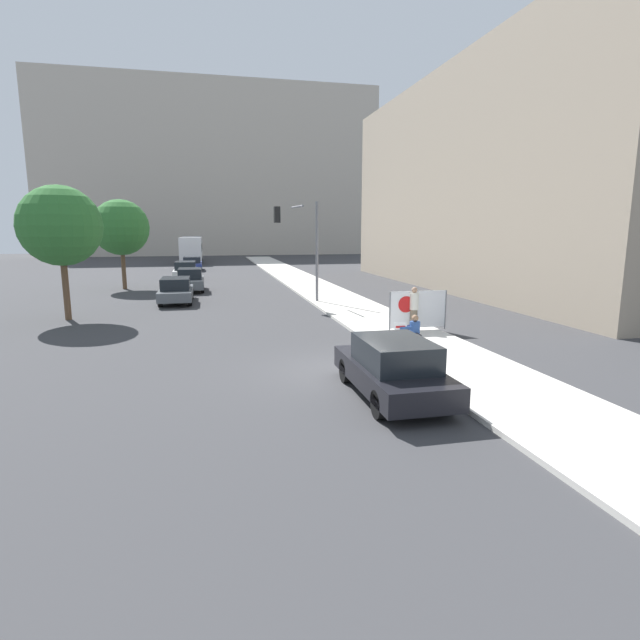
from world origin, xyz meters
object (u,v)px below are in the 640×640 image
jogger_on_sidewalk (414,309)px  car_on_road_far_lane (192,263)px  car_on_road_midblock (190,280)px  street_tree_midblock (121,228)px  protest_banner (418,309)px  car_on_road_distant (186,270)px  traffic_light_pole (302,235)px  parked_car_curbside (393,368)px  car_on_road_nearest (176,290)px  seated_protester (415,332)px  street_tree_near_curb (60,226)px  city_bus_on_road (192,248)px

jogger_on_sidewalk → car_on_road_far_lane: bearing=-96.4°
car_on_road_midblock → street_tree_midblock: bearing=152.7°
protest_banner → car_on_road_distant: size_ratio=0.51×
protest_banner → traffic_light_pole: 9.65m
parked_car_curbside → car_on_road_nearest: 18.68m
seated_protester → jogger_on_sidewalk: bearing=68.6°
car_on_road_nearest → car_on_road_far_lane: 22.76m
street_tree_near_curb → parked_car_curbside: bearing=-51.5°
street_tree_near_curb → protest_banner: bearing=-23.8°
car_on_road_midblock → car_on_road_far_lane: size_ratio=0.94×
traffic_light_pole → city_bus_on_road: size_ratio=0.44×
protest_banner → car_on_road_far_lane: size_ratio=0.55×
street_tree_near_curb → street_tree_midblock: 11.98m
street_tree_near_curb → car_on_road_midblock: bearing=62.1°
city_bus_on_road → car_on_road_nearest: bearing=-89.9°
car_on_road_midblock → city_bus_on_road: 30.64m
protest_banner → street_tree_midblock: size_ratio=0.40×
seated_protester → jogger_on_sidewalk: (1.29, 3.12, 0.25)m
parked_car_curbside → car_on_road_midblock: 23.55m
car_on_road_midblock → street_tree_midblock: 6.07m
protest_banner → street_tree_near_curb: bearing=156.2°
jogger_on_sidewalk → car_on_road_nearest: jogger_on_sidewalk is taller
seated_protester → car_on_road_midblock: size_ratio=0.29×
car_on_road_midblock → street_tree_near_curb: street_tree_near_curb is taller
seated_protester → protest_banner: (1.48, 3.19, 0.20)m
parked_car_curbside → car_on_road_midblock: (-5.41, 22.92, 0.02)m
protest_banner → street_tree_midblock: street_tree_midblock is taller
jogger_on_sidewalk → street_tree_midblock: street_tree_midblock is taller
seated_protester → car_on_road_far_lane: bearing=103.4°
car_on_road_nearest → street_tree_near_curb: bearing=-135.5°
traffic_light_pole → car_on_road_nearest: 7.68m
protest_banner → car_on_road_midblock: protest_banner is taller
car_on_road_far_lane → city_bus_on_road: 13.16m
seated_protester → jogger_on_sidewalk: 3.38m
car_on_road_distant → street_tree_near_curb: (-4.51, -17.94, 3.45)m
traffic_light_pole → car_on_road_distant: bearing=113.7°
car_on_road_nearest → street_tree_near_curb: 7.19m
traffic_light_pole → car_on_road_far_lane: traffic_light_pole is taller
traffic_light_pole → parked_car_curbside: bearing=-92.7°
seated_protester → car_on_road_nearest: (-8.25, 13.89, -0.05)m
seated_protester → car_on_road_nearest: car_on_road_nearest is taller
jogger_on_sidewalk → car_on_road_far_lane: (-9.24, 33.54, -0.31)m
protest_banner → parked_car_curbside: size_ratio=0.55×
protest_banner → car_on_road_nearest: 14.47m
protest_banner → car_on_road_distant: bearing=111.9°
car_on_road_distant → parked_car_curbside: bearing=-79.1°
protest_banner → jogger_on_sidewalk: bearing=-157.7°
seated_protester → street_tree_midblock: bearing=120.5°
city_bus_on_road → street_tree_near_curb: 40.59m
protest_banner → street_tree_near_curb: (-14.23, 6.29, 3.23)m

